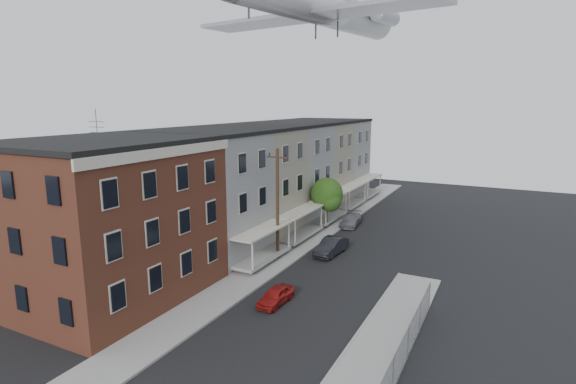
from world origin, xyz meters
name	(u,v)px	position (x,y,z in m)	size (l,w,h in m)	color
sidewalk_left	(309,239)	(-5.50, 24.00, 0.06)	(3.00, 62.00, 0.12)	gray
sidewalk_right	(366,372)	(5.50, 6.00, 0.06)	(3.00, 26.00, 0.12)	gray
curb_left	(324,241)	(-4.05, 24.00, 0.07)	(0.15, 62.00, 0.14)	gray
curb_right	(337,364)	(4.05, 6.00, 0.07)	(0.15, 26.00, 0.14)	gray
corner_building	(108,219)	(-12.00, 7.00, 5.16)	(10.31, 12.30, 12.15)	#3E1D13
row_house_a	(201,193)	(-11.96, 16.50, 5.13)	(11.98, 7.00, 10.30)	slate
row_house_b	(246,180)	(-11.96, 23.50, 5.13)	(11.98, 7.00, 10.30)	slate
row_house_c	(280,171)	(-11.96, 30.50, 5.13)	(11.98, 7.00, 10.30)	slate
row_house_d	(306,163)	(-11.96, 37.50, 5.13)	(11.98, 7.00, 10.30)	slate
row_house_e	(328,157)	(-11.96, 44.50, 5.13)	(11.98, 7.00, 10.30)	slate
chainlink_fence	(393,374)	(7.00, 5.00, 1.00)	(0.06, 18.06, 1.90)	gray
utility_pole	(277,203)	(-5.60, 18.00, 4.67)	(1.80, 0.26, 9.00)	black
street_tree	(328,195)	(-5.27, 27.92, 3.45)	(3.22, 3.20, 5.20)	black
car_near	(276,296)	(-1.80, 10.62, 0.54)	(1.28, 3.17, 1.08)	maroon
car_mid	(331,246)	(-2.14, 21.02, 0.69)	(1.46, 4.18, 1.38)	black
car_far	(351,220)	(-3.60, 30.21, 0.60)	(1.69, 4.17, 1.21)	slate
airplane	(325,8)	(-5.22, 26.28, 20.70)	(23.37, 26.69, 7.67)	silver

